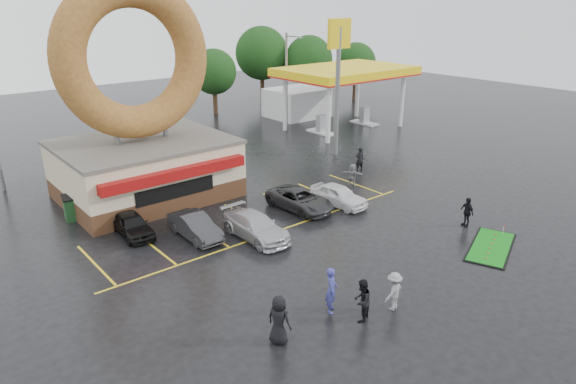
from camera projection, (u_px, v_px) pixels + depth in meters
ground at (317, 254)px, 25.73m from camera, size 120.00×120.00×0.00m
donut_shop at (141, 128)px, 31.73m from camera, size 10.20×8.70×13.50m
gas_station at (324, 87)px, 51.42m from camera, size 12.30×13.65×5.90m
shell_sign at (338, 62)px, 39.50m from camera, size 2.20×0.36×10.60m
streetlight_mid at (180, 94)px, 41.51m from camera, size 0.40×2.21×9.00m
streetlight_right at (287, 78)px, 49.36m from camera, size 0.40×2.21×9.00m
tree_far_a at (309, 59)px, 61.00m from camera, size 5.60×5.60×8.00m
tree_far_b at (356, 63)px, 63.35m from camera, size 4.90×4.90×7.00m
tree_far_c at (262, 53)px, 61.28m from camera, size 6.30×6.30×9.00m
tree_far_d at (214, 72)px, 55.54m from camera, size 4.90×4.90×7.00m
car_black at (132, 224)px, 27.59m from camera, size 1.65×3.70×1.24m
car_dgrey at (195, 226)px, 27.30m from camera, size 1.38×3.92×1.29m
car_silver at (256, 226)px, 27.27m from camera, size 1.89×4.56×1.32m
car_grey at (300, 200)px, 30.96m from camera, size 2.38×4.65×1.26m
car_white at (338, 195)px, 31.58m from camera, size 1.93×3.98×1.31m
person_blue at (331, 290)px, 20.70m from camera, size 0.85×0.84×1.98m
person_blackjkt at (362, 300)px, 20.16m from camera, size 1.07×0.99×1.79m
person_hoodie at (394, 291)px, 20.90m from camera, size 1.15×0.75×1.67m
person_bystander at (279, 320)px, 18.81m from camera, size 0.91×1.10×1.94m
person_cameraman at (467, 212)px, 28.64m from camera, size 0.70×1.07×1.69m
person_walker_near at (352, 175)px, 34.84m from camera, size 1.10×1.48×1.55m
person_walker_far at (360, 159)px, 37.72m from camera, size 0.76×0.61×1.82m
dumpster at (81, 207)px, 29.86m from camera, size 1.99×1.50×1.30m
putting_green at (491, 247)px, 26.38m from camera, size 4.86×3.41×0.56m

